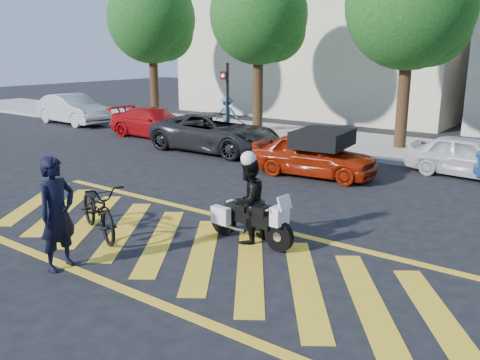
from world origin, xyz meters
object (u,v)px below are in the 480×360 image
Objects in this scene: red_convertible at (314,155)px; parked_far_left at (73,109)px; police_motorcycle at (249,219)px; parked_mid_right at (470,157)px; parked_left at (154,123)px; bicycle at (98,208)px; officer_moto at (248,201)px; parked_mid_left at (216,133)px; officer_bike at (57,214)px.

parked_far_left is at bearing 74.53° from red_convertible.
police_motorcycle is 8.51m from parked_mid_right.
red_convertible is at bearing -106.06° from parked_left.
bicycle is 10.89m from parked_mid_right.
parked_far_left is at bearing -111.85° from officer_moto.
red_convertible is 4.92m from parked_mid_left.
officer_bike is at bearing -118.96° from police_motorcycle.
parked_mid_left is at bearing -105.03° from parked_left.
red_convertible is at bearing 109.79° from police_motorcycle.
parked_mid_left reaches higher than police_motorcycle.
officer_moto reaches higher than police_motorcycle.
police_motorcycle is (1.91, 2.96, -0.51)m from officer_bike.
parked_left is 4.30m from parked_mid_left.
officer_bike is 1.18× the size of officer_moto.
parked_mid_right is at bearing -26.49° from officer_bike.
red_convertible is 0.83× the size of parked_far_left.
parked_left is at bearing 32.73° from officer_bike.
officer_bike is at bearing 171.81° from red_convertible.
parked_far_left is (-16.86, 8.12, -0.09)m from officer_moto.
officer_moto is at bearing -166.98° from police_motorcycle.
parked_left is 0.85× the size of parked_mid_left.
red_convertible is at bearing -105.09° from parked_mid_left.
bicycle is at bearing -147.26° from police_motorcycle.
police_motorcycle is 13.10m from parked_left.
bicycle is at bearing -157.06° from parked_mid_left.
red_convertible is (0.31, 8.56, -0.35)m from officer_bike.
red_convertible is at bearing -160.34° from officer_moto.
parked_mid_left is at bearing -133.14° from officer_moto.
parked_mid_left is at bearing 136.92° from police_motorcycle.
officer_bike is at bearing -128.24° from bicycle.
parked_far_left is (-14.96, 11.08, -0.24)m from officer_bike.
bicycle is 0.59× the size of parked_mid_right.
parked_mid_right is at bearing -90.51° from parked_left.
red_convertible is 15.48m from parked_far_left.
parked_mid_left is (-6.37, 6.82, 0.23)m from police_motorcycle.
officer_bike is 18.62m from parked_far_left.
bicycle is 0.47× the size of parked_far_left.
red_convertible is (1.12, 7.10, 0.08)m from bicycle.
parked_mid_right is (12.78, 0.48, -0.01)m from parked_left.
officer_moto is at bearing -38.11° from bicycle.
parked_left is (-8.66, 10.70, -0.37)m from officer_bike.
parked_far_left is 10.58m from parked_mid_left.
red_convertible is 1.04× the size of parked_mid_right.
parked_mid_left is at bearing -93.98° from parked_far_left.
police_motorcycle is 0.53× the size of red_convertible.
police_motorcycle is 0.56× the size of parked_mid_right.
officer_bike is at bearing -143.68° from parked_left.
parked_mid_right is at bearing 168.72° from officer_moto.
bicycle is 7.18m from red_convertible.
officer_bike is 0.55× the size of parked_mid_right.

